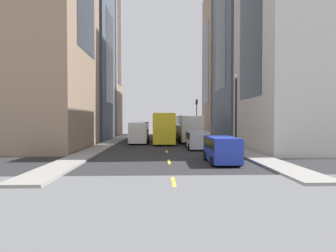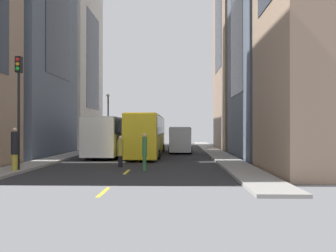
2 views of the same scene
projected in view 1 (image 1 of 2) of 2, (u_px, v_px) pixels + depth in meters
name	position (u px, v px, depth m)	size (l,w,h in m)	color
ground_plane	(165.00, 143.00, 33.58)	(39.13, 39.13, 0.00)	#28282B
sidewalk_west	(218.00, 142.00, 33.78)	(1.95, 44.00, 0.15)	gray
sidewalk_east	(111.00, 142.00, 33.38)	(1.95, 44.00, 0.15)	gray
lane_stripe_0	(163.00, 134.00, 54.57)	(0.16, 2.00, 0.01)	yellow
lane_stripe_1	(163.00, 136.00, 48.57)	(0.16, 2.00, 0.01)	yellow
lane_stripe_2	(164.00, 138.00, 42.58)	(0.16, 2.00, 0.01)	yellow
lane_stripe_3	(164.00, 141.00, 36.58)	(0.16, 2.00, 0.01)	yellow
lane_stripe_4	(165.00, 145.00, 30.58)	(0.16, 2.00, 0.01)	yellow
lane_stripe_5	(167.00, 151.00, 24.59)	(0.16, 2.00, 0.01)	yellow
lane_stripe_6	(169.00, 162.00, 18.59)	(0.16, 2.00, 0.01)	yellow
lane_stripe_7	(174.00, 182.00, 12.60)	(0.16, 2.00, 0.01)	yellow
building_west_0	(226.00, 64.00, 49.18)	(7.15, 9.30, 25.74)	#937760
building_west_1	(252.00, 27.00, 37.63)	(8.97, 11.08, 31.22)	#4C5666
building_west_2	(288.00, 34.00, 25.42)	(7.18, 11.09, 21.74)	beige
building_east_0	(96.00, 21.00, 48.09)	(8.35, 7.32, 40.56)	#937760
building_east_1	(88.00, 58.00, 38.78)	(6.31, 10.07, 23.38)	#4C5666
city_bus_white	(187.00, 126.00, 36.78)	(2.80, 12.19, 3.35)	silver
streetcar_yellow	(163.00, 125.00, 36.21)	(2.70, 14.89, 3.59)	yellow
delivery_van_white	(139.00, 131.00, 33.18)	(2.25, 6.08, 2.58)	white
car_silver_0	(197.00, 139.00, 26.48)	(1.99, 4.05, 1.75)	#B7BABF
car_blue_1	(221.00, 148.00, 18.05)	(1.90, 4.11, 1.74)	#2338AD
pedestrian_crossing_mid	(196.00, 128.00, 49.43)	(0.40, 0.40, 2.35)	gold
pedestrian_walking_far	(168.00, 130.00, 46.13)	(0.38, 0.38, 1.98)	black
pedestrian_waiting_curb	(158.00, 129.00, 48.06)	(0.28, 0.28, 2.17)	#336B38
traffic_light_near_corner	(197.00, 110.00, 48.97)	(0.32, 0.44, 6.32)	black
streetlamp_near	(236.00, 103.00, 24.09)	(0.44, 0.44, 6.78)	black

